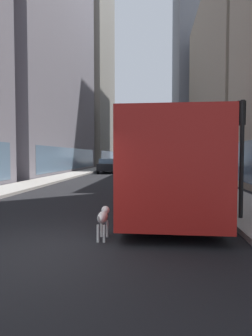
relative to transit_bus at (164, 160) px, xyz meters
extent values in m
plane|color=black|center=(-2.80, 28.69, -1.78)|extent=(120.00, 120.00, 0.00)
cube|color=#9E9991|center=(-8.50, 28.69, -1.70)|extent=(2.40, 110.00, 0.15)
cube|color=#ADA89E|center=(2.90, 28.69, -1.70)|extent=(2.40, 110.00, 0.15)
cube|color=slate|center=(-14.70, 19.72, 16.24)|extent=(9.83, 22.69, 36.03)
cube|color=slate|center=(-9.81, 19.72, -0.18)|extent=(0.08, 20.42, 2.40)
cube|color=gray|center=(-14.70, 41.53, 18.17)|extent=(10.85, 16.82, 39.90)
cube|color=slate|center=(-9.29, 41.53, -0.18)|extent=(0.08, 15.14, 2.40)
cube|color=#A0937F|center=(9.10, 21.34, 8.32)|extent=(8.44, 22.31, 20.20)
cube|color=slate|center=(4.90, 21.34, -0.18)|extent=(0.08, 20.08, 2.40)
cube|color=slate|center=(9.10, 43.83, 18.12)|extent=(11.17, 19.19, 39.80)
cube|color=slate|center=(3.54, 43.83, -0.18)|extent=(0.08, 17.27, 2.40)
cube|color=red|center=(0.00, -0.01, -0.10)|extent=(2.55, 11.50, 2.75)
cube|color=slate|center=(0.00, -0.01, 0.39)|extent=(2.57, 11.04, 0.90)
cube|color=black|center=(0.00, 5.69, -1.23)|extent=(2.55, 0.16, 0.44)
cylinder|color=black|center=(-1.12, 3.54, -1.28)|extent=(0.30, 1.00, 1.00)
cylinder|color=black|center=(1.13, 3.54, -1.28)|extent=(0.30, 1.00, 1.00)
cylinder|color=black|center=(-1.12, -4.16, -1.28)|extent=(0.30, 1.00, 1.00)
cylinder|color=black|center=(1.13, -4.16, -1.28)|extent=(0.30, 1.00, 1.00)
cube|color=silver|center=(-1.45, 5.14, 0.72)|extent=(0.08, 0.24, 0.40)
cube|color=red|center=(-5.60, 30.83, -1.08)|extent=(1.91, 4.01, 0.75)
cube|color=slate|center=(-5.60, 30.63, -0.43)|extent=(1.75, 1.81, 0.55)
cylinder|color=black|center=(-6.44, 32.42, -1.46)|extent=(0.22, 0.64, 0.64)
cylinder|color=black|center=(-4.76, 32.42, -1.46)|extent=(0.22, 0.64, 0.64)
cylinder|color=black|center=(-6.44, 29.24, -1.46)|extent=(0.22, 0.64, 0.64)
cylinder|color=black|center=(-4.76, 29.24, -1.46)|extent=(0.22, 0.64, 0.64)
cube|color=black|center=(-5.60, 18.99, -1.08)|extent=(1.75, 4.26, 0.75)
cube|color=slate|center=(-5.60, 18.78, -0.43)|extent=(1.61, 1.92, 0.55)
cylinder|color=black|center=(-6.36, 20.71, -1.46)|extent=(0.22, 0.64, 0.64)
cylinder|color=black|center=(-4.84, 20.71, -1.46)|extent=(0.22, 0.64, 0.64)
cylinder|color=black|center=(-6.36, 17.28, -1.46)|extent=(0.22, 0.64, 0.64)
cylinder|color=black|center=(-4.84, 17.28, -1.46)|extent=(0.22, 0.64, 0.64)
cube|color=#B7BABF|center=(0.00, 31.83, -1.08)|extent=(1.74, 4.20, 0.75)
cube|color=slate|center=(0.00, 31.62, -0.43)|extent=(1.60, 1.89, 0.55)
cylinder|color=black|center=(-0.76, 33.52, -1.46)|extent=(0.22, 0.64, 0.64)
cylinder|color=black|center=(0.76, 33.52, -1.46)|extent=(0.22, 0.64, 0.64)
cylinder|color=black|center=(-0.76, 30.15, -1.46)|extent=(0.22, 0.64, 0.64)
cylinder|color=black|center=(0.76, 30.15, -1.46)|extent=(0.22, 0.64, 0.64)
cube|color=yellow|center=(-1.60, 40.01, -1.08)|extent=(1.76, 4.43, 0.75)
cube|color=slate|center=(-1.60, 39.79, -0.43)|extent=(1.62, 1.99, 0.55)
cylinder|color=black|center=(-2.37, 41.81, -1.46)|extent=(0.22, 0.64, 0.64)
cylinder|color=black|center=(-0.83, 41.81, -1.46)|extent=(0.22, 0.64, 0.64)
cylinder|color=black|center=(-2.37, 38.22, -1.46)|extent=(0.22, 0.64, 0.64)
cylinder|color=black|center=(-0.83, 38.22, -1.46)|extent=(0.22, 0.64, 0.64)
ellipsoid|color=white|center=(-1.60, -5.26, -1.25)|extent=(0.22, 0.60, 0.26)
sphere|color=white|center=(-1.60, -4.88, -1.16)|extent=(0.20, 0.20, 0.20)
sphere|color=black|center=(-1.66, -4.86, -1.14)|extent=(0.07, 0.07, 0.07)
sphere|color=black|center=(-1.54, -4.86, -1.14)|extent=(0.07, 0.07, 0.07)
cylinder|color=white|center=(-1.60, -5.66, -1.20)|extent=(0.03, 0.16, 0.19)
cylinder|color=white|center=(-1.67, -5.05, -1.58)|extent=(0.06, 0.06, 0.40)
cylinder|color=white|center=(-1.53, -5.05, -1.58)|extent=(0.06, 0.06, 0.40)
cylinder|color=white|center=(-1.67, -5.47, -1.58)|extent=(0.06, 0.06, 0.40)
cylinder|color=white|center=(-1.53, -5.47, -1.58)|extent=(0.06, 0.06, 0.40)
sphere|color=black|center=(-1.55, -5.16, -1.21)|extent=(0.04, 0.04, 0.04)
sphere|color=black|center=(-1.66, -5.34, -1.23)|extent=(0.04, 0.04, 0.04)
sphere|color=black|center=(-1.58, -5.44, -1.19)|extent=(0.04, 0.04, 0.04)
cylinder|color=black|center=(2.10, -3.26, 0.07)|extent=(0.12, 0.12, 3.40)
cube|color=black|center=(2.10, -3.08, 1.42)|extent=(0.24, 0.20, 0.70)
sphere|color=red|center=(2.10, -2.97, 1.64)|extent=(0.11, 0.11, 0.11)
sphere|color=orange|center=(2.10, -2.97, 1.42)|extent=(0.11, 0.11, 0.11)
sphere|color=green|center=(2.10, -2.97, 1.20)|extent=(0.11, 0.11, 0.11)
camera|label=1|loc=(-0.41, -11.53, 0.19)|focal=29.55mm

